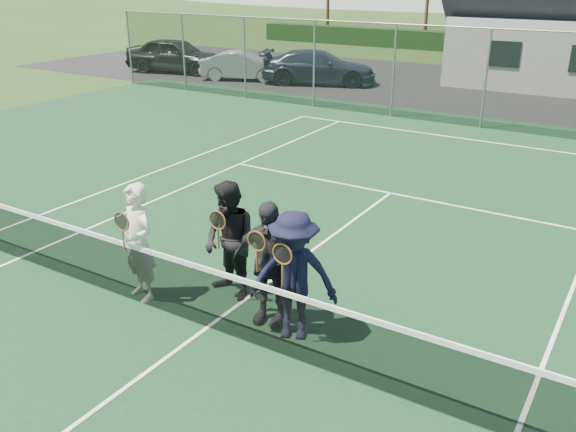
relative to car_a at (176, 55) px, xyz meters
name	(u,v)px	position (x,y,z in m)	size (l,w,h in m)	color
ground	(526,94)	(15.51, 3.08, -0.81)	(220.00, 220.00, 0.00)	#254017
court_surface	(208,328)	(15.51, -16.92, -0.80)	(30.00, 30.00, 0.02)	#14381E
tarmac_carpark	(429,85)	(11.51, 3.08, -0.80)	(40.00, 12.00, 0.01)	black
hedge_row	(575,49)	(15.51, 15.08, -0.26)	(40.00, 1.20, 1.10)	black
car_a	(176,55)	(0.00, 0.00, 0.00)	(1.91, 4.75, 1.62)	black
car_b	(243,66)	(4.01, -0.08, -0.19)	(1.31, 3.75, 1.24)	#989AA0
car_c	(319,67)	(7.35, 0.83, -0.10)	(1.99, 4.90, 1.42)	#1B2337
court_markings	(208,327)	(15.51, -16.92, -0.78)	(11.03, 23.83, 0.01)	white
tennis_net	(206,295)	(15.51, -16.92, -0.27)	(11.68, 0.08, 1.10)	slate
perimeter_fence	(486,79)	(15.51, -3.42, 0.72)	(30.07, 0.07, 3.02)	slate
player_a	(138,243)	(14.15, -16.77, 0.11)	(0.74, 0.58, 1.80)	white
player_b	(230,241)	(15.26, -16.02, 0.11)	(1.03, 0.89, 1.80)	black
player_c	(268,263)	(16.13, -16.31, 0.11)	(1.11, 0.59, 1.80)	#27272D
player_d	(294,276)	(16.62, -16.46, 0.11)	(1.33, 1.06, 1.80)	black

